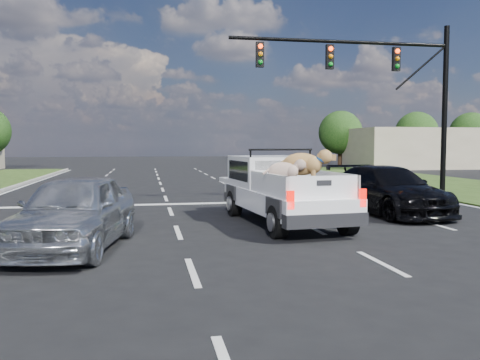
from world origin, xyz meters
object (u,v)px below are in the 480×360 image
Objects in this scene: silver_sedan at (74,212)px; black_coupe at (387,190)px; traffic_signal at (391,81)px; pickup_truck at (281,188)px.

black_coupe is at bearing 33.50° from silver_sedan.
traffic_signal is 8.99m from pickup_truck.
pickup_truck reaches higher than black_coupe.
traffic_signal is at bearing 37.10° from pickup_truck.
silver_sedan is at bearing -162.45° from black_coupe.
traffic_signal reaches higher than pickup_truck.
pickup_truck is 5.79m from silver_sedan.
traffic_signal is 1.75× the size of black_coupe.
silver_sedan is at bearing -158.72° from pickup_truck.
pickup_truck is at bearing 36.83° from silver_sedan.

